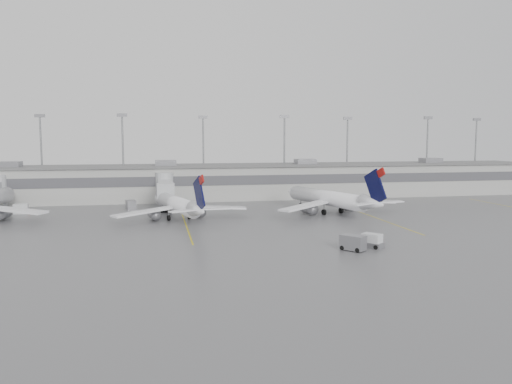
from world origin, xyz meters
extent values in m
plane|color=#545456|center=(0.00, 0.00, 0.00)|extent=(260.00, 260.00, 0.00)
cube|color=#9B9B97|center=(0.00, 58.00, 4.00)|extent=(150.00, 16.00, 8.00)
cube|color=#47474C|center=(0.00, 49.95, 5.00)|extent=(150.00, 0.15, 2.20)
cube|color=#606060|center=(0.00, 58.00, 8.05)|extent=(152.00, 17.00, 0.30)
cube|color=slate|center=(-55.00, 58.00, 8.80)|extent=(5.00, 4.00, 1.30)
cube|color=slate|center=(50.00, 58.00, 8.80)|extent=(5.00, 4.00, 1.30)
cylinder|color=gray|center=(-50.00, 67.50, 10.00)|extent=(0.44, 0.44, 20.00)
cube|color=slate|center=(-50.00, 67.50, 20.20)|extent=(2.40, 0.50, 0.80)
cylinder|color=gray|center=(-30.00, 60.00, 10.00)|extent=(0.44, 0.44, 20.00)
cube|color=slate|center=(-30.00, 60.00, 20.20)|extent=(2.40, 0.50, 0.80)
cylinder|color=gray|center=(-10.00, 67.50, 10.00)|extent=(0.44, 0.44, 20.00)
cube|color=slate|center=(-10.00, 67.50, 20.20)|extent=(2.40, 0.50, 0.80)
cylinder|color=gray|center=(10.00, 60.00, 10.00)|extent=(0.44, 0.44, 20.00)
cube|color=slate|center=(10.00, 60.00, 20.20)|extent=(2.40, 0.50, 0.80)
cylinder|color=gray|center=(30.00, 67.50, 10.00)|extent=(0.44, 0.44, 20.00)
cube|color=slate|center=(30.00, 67.50, 20.20)|extent=(2.40, 0.50, 0.80)
cylinder|color=gray|center=(50.00, 60.00, 10.00)|extent=(0.44, 0.44, 20.00)
cube|color=slate|center=(50.00, 60.00, 20.20)|extent=(2.40, 0.50, 0.80)
cylinder|color=gray|center=(70.00, 67.50, 10.00)|extent=(0.44, 0.44, 20.00)
cube|color=slate|center=(70.00, 67.50, 20.20)|extent=(2.40, 0.50, 0.80)
cylinder|color=#ABAEB1|center=(-20.50, 50.00, 3.50)|extent=(4.00, 4.00, 7.00)
cube|color=#ABAEB1|center=(-20.50, 43.50, 4.30)|extent=(2.80, 13.00, 2.60)
cube|color=#ABAEB1|center=(-20.50, 36.00, 4.30)|extent=(3.40, 2.40, 3.00)
cylinder|color=gray|center=(-20.50, 36.00, 1.40)|extent=(0.70, 0.70, 2.80)
cube|color=black|center=(-20.50, 36.00, 0.35)|extent=(2.20, 1.20, 0.70)
cube|color=gold|center=(-17.50, 24.00, 0.01)|extent=(0.25, 40.00, 0.01)
cube|color=gold|center=(17.50, 24.00, 0.01)|extent=(0.25, 40.00, 0.01)
cone|color=white|center=(-51.86, 46.10, 3.26)|extent=(3.75, 3.58, 3.26)
cube|color=white|center=(-47.37, 28.50, 2.39)|extent=(13.75, 9.20, 0.38)
cylinder|color=black|center=(-52.52, 42.47, 0.49)|extent=(0.55, 1.03, 0.98)
cylinder|color=white|center=(-18.85, 27.85, 2.75)|extent=(7.81, 20.17, 2.75)
cone|color=white|center=(-21.76, 38.82, 2.75)|extent=(3.31, 3.18, 2.75)
cone|color=white|center=(-15.73, 16.08, 3.11)|extent=(3.83, 5.13, 2.75)
cube|color=white|center=(-24.39, 23.73, 2.01)|extent=(11.29, 8.45, 0.32)
cube|color=white|center=(-12.00, 27.01, 2.01)|extent=(12.01, 3.03, 0.32)
cube|color=black|center=(-15.61, 15.63, 5.77)|extent=(1.59, 5.05, 5.99)
cube|color=maroon|center=(-15.31, 14.48, 8.15)|extent=(0.74, 1.86, 1.74)
cylinder|color=black|center=(-20.96, 35.81, 0.41)|extent=(0.52, 0.88, 0.82)
cylinder|color=black|center=(-20.24, 25.58, 0.50)|extent=(0.66, 1.08, 1.01)
cylinder|color=black|center=(-16.52, 26.57, 0.50)|extent=(0.66, 1.08, 1.01)
cylinder|color=white|center=(10.60, 29.09, 2.98)|extent=(9.52, 21.73, 2.98)
cone|color=white|center=(6.83, 40.82, 2.98)|extent=(3.69, 3.56, 2.98)
cone|color=white|center=(14.64, 16.51, 3.38)|extent=(4.36, 5.64, 2.98)
cube|color=white|center=(4.83, 24.31, 2.19)|extent=(11.99, 9.65, 0.35)
cube|color=white|center=(18.08, 28.57, 2.19)|extent=(12.93, 2.63, 0.35)
cube|color=black|center=(14.80, 16.03, 6.26)|extent=(2.00, 5.42, 6.50)
cube|color=maroon|center=(15.19, 14.80, 8.84)|extent=(0.90, 2.01, 1.89)
cylinder|color=black|center=(7.87, 37.61, 0.45)|extent=(0.60, 0.96, 0.89)
cylinder|color=black|center=(9.22, 26.56, 0.55)|extent=(0.76, 1.18, 1.09)
cylinder|color=black|center=(13.20, 27.84, 0.55)|extent=(0.76, 1.18, 1.09)
cube|color=silver|center=(6.06, -2.18, 0.94)|extent=(2.79, 2.94, 1.88)
cube|color=slate|center=(6.06, -2.18, 0.37)|extent=(3.21, 3.40, 0.73)
cylinder|color=black|center=(4.75, -1.88, 0.29)|extent=(0.54, 0.60, 0.59)
cylinder|color=black|center=(6.07, -0.84, 0.29)|extent=(0.54, 0.60, 0.59)
cylinder|color=black|center=(6.05, -3.52, 0.29)|extent=(0.54, 0.60, 0.59)
cylinder|color=black|center=(7.36, -2.49, 0.29)|extent=(0.54, 0.60, 0.59)
cube|color=slate|center=(2.86, -3.38, 1.07)|extent=(3.37, 3.59, 1.92)
cylinder|color=black|center=(1.54, -2.99, 0.32)|extent=(0.59, 0.65, 0.63)
cylinder|color=black|center=(4.17, -3.78, 0.32)|extent=(0.59, 0.65, 0.63)
cube|color=silver|center=(-48.41, 39.81, 0.94)|extent=(2.82, 2.03, 1.88)
cube|color=silver|center=(-18.99, 44.65, 0.88)|extent=(2.79, 2.18, 1.75)
cube|color=silver|center=(22.82, 42.59, 0.81)|extent=(2.50, 1.87, 1.62)
cube|color=slate|center=(-27.61, 42.43, 0.90)|extent=(2.39, 3.21, 1.80)
cone|color=#FF4605|center=(-47.05, 40.02, 0.37)|extent=(0.47, 0.47, 0.74)
cone|color=#FF4605|center=(-12.93, 37.85, 0.35)|extent=(0.44, 0.44, 0.70)
cone|color=#FF4605|center=(10.94, 37.14, 0.31)|extent=(0.39, 0.39, 0.62)
camera|label=1|loc=(-22.29, -63.90, 14.63)|focal=35.00mm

